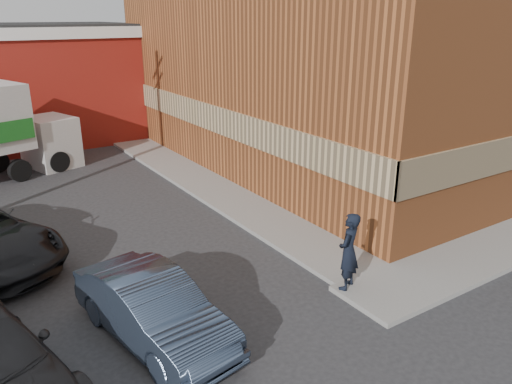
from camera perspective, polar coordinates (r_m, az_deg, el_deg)
ground at (r=12.17m, az=10.11°, el=-10.36°), size 90.00×90.00×0.00m
brick_building at (r=22.98m, az=11.15°, el=15.97°), size 14.25×18.25×9.36m
sidewalk_west at (r=19.31m, az=-6.94°, el=1.52°), size 1.80×18.00×0.12m
man at (r=11.41m, az=10.53°, el=-6.68°), size 0.79×0.69×1.82m
sedan at (r=10.06m, az=-11.66°, el=-12.98°), size 2.07×4.24×1.34m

